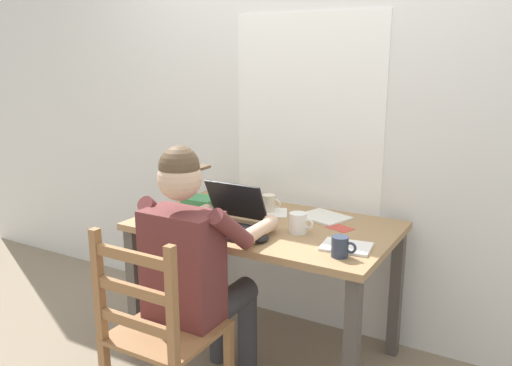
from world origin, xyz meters
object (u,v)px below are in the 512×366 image
Objects in this scene: coffee_mug_spare at (298,223)px; coffee_mug_dark at (340,247)px; book_stack_main at (200,202)px; computer_mouse at (262,238)px; laptop at (226,217)px; seated_person at (197,263)px; wooden_chair at (159,335)px; coffee_mug_white at (269,203)px; landscape_photo_print at (340,228)px; desk at (266,241)px.

coffee_mug_dark is at bearing -33.43° from coffee_mug_spare.
coffee_mug_dark reaches higher than book_stack_main.
coffee_mug_spare is (0.09, 0.20, 0.03)m from computer_mouse.
coffee_mug_spare is at bearing 15.43° from laptop.
book_stack_main is (-0.31, 0.21, -0.02)m from laptop.
computer_mouse is 0.39m from coffee_mug_dark.
seated_person is 6.57× the size of book_stack_main.
coffee_mug_white is at bearing 88.77° from wooden_chair.
coffee_mug_dark is (0.39, 0.01, 0.03)m from computer_mouse.
wooden_chair is at bearing -140.52° from coffee_mug_dark.
laptop reaches higher than coffee_mug_white.
seated_person is 0.75m from landscape_photo_print.
coffee_mug_dark is at bearing -48.87° from landscape_photo_print.
landscape_photo_print is at bearing 61.80° from wooden_chair.
laptop is 2.54× the size of landscape_photo_print.
laptop reaches higher than computer_mouse.
desk is 0.40m from landscape_photo_print.
computer_mouse reaches higher than landscape_photo_print.
seated_person is 0.34m from laptop.
computer_mouse is at bearing 65.81° from wooden_chair.
desk is at bearing 163.86° from coffee_mug_spare.
laptop is 0.66m from coffee_mug_dark.
coffee_mug_dark is 0.39m from landscape_photo_print.
seated_person is 11.05× the size of coffee_mug_dark.
seated_person is at bearing -160.16° from coffee_mug_dark.
laptop is 0.28m from computer_mouse.
wooden_chair reaches higher than coffee_mug_white.
seated_person reaches higher than wooden_chair.
coffee_mug_white is 0.73m from coffee_mug_dark.
laptop is 3.30× the size of computer_mouse.
laptop is at bearing 97.94° from seated_person.
wooden_chair is 9.37× the size of computer_mouse.
computer_mouse is at bearing -103.28° from landscape_photo_print.
seated_person is 3.76× the size of laptop.
coffee_mug_white is at bearing 140.60° from coffee_mug_spare.
book_stack_main is at bearing 114.02° from wooden_chair.
seated_person reaches higher than coffee_mug_spare.
landscape_photo_print is (0.46, 0.86, 0.30)m from wooden_chair.
book_stack_main is (-0.45, 0.05, 0.14)m from desk.
computer_mouse is (0.22, 0.21, 0.09)m from seated_person.
book_stack_main is at bearing -155.87° from landscape_photo_print.
wooden_chair is (-0.10, -0.75, -0.20)m from desk.
wooden_chair is 1.03m from landscape_photo_print.
coffee_mug_spare reaches higher than book_stack_main.
seated_person is at bearing -108.67° from landscape_photo_print.
wooden_chair is 7.46× the size of coffee_mug_spare.
wooden_chair is at bearing -114.19° from computer_mouse.
laptop is 0.37m from coffee_mug_spare.
wooden_chair is at bearing -114.46° from coffee_mug_spare.
laptop is 0.58m from landscape_photo_print.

